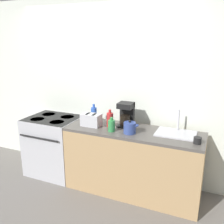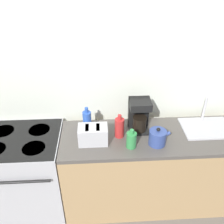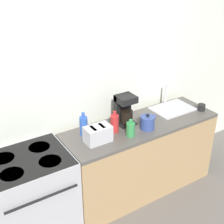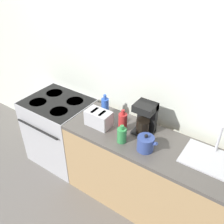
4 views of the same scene
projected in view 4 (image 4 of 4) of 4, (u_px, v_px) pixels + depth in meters
ground_plane at (86, 194)px, 2.94m from camera, size 12.00×12.00×0.00m
wall_back at (120, 72)px, 2.69m from camera, size 8.00×0.05×2.60m
stove at (61, 130)px, 3.21m from camera, size 0.77×0.68×0.89m
counter_block at (148, 175)px, 2.59m from camera, size 1.78×0.59×0.89m
kettle at (146, 143)px, 2.23m from camera, size 0.19×0.15×0.17m
toaster at (99, 118)px, 2.53m from camera, size 0.26×0.16×0.17m
coffee_maker at (145, 117)px, 2.40m from camera, size 0.19×0.18×0.33m
sink_tray at (211, 159)px, 2.15m from camera, size 0.48×0.35×0.28m
bottle_blue at (105, 107)px, 2.68m from camera, size 0.08×0.08×0.25m
bottle_red at (123, 122)px, 2.46m from camera, size 0.09×0.09×0.23m
bottle_green at (122, 135)px, 2.32m from camera, size 0.09×0.09×0.18m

